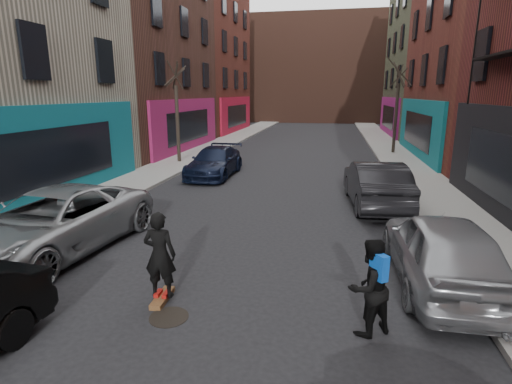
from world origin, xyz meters
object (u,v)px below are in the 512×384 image
at_px(parked_right_far, 442,249).
at_px(skateboard, 163,298).
at_px(parked_right_end, 376,184).
at_px(skateboarder, 160,255).
at_px(tree_left_far, 177,103).
at_px(pedestrian, 370,287).
at_px(parked_left_far, 53,222).
at_px(parked_left_end, 215,162).
at_px(manhole, 169,317).
at_px(tree_right_far, 397,99).

distance_m(parked_right_far, skateboard, 5.69).
relative_size(parked_right_end, skateboarder, 2.88).
distance_m(tree_left_far, pedestrian, 17.80).
height_order(parked_left_far, parked_left_end, parked_left_far).
xyz_separation_m(parked_left_end, parked_right_end, (7.05, -3.97, 0.11)).
xyz_separation_m(tree_left_far, pedestrian, (9.20, -15.02, -2.55)).
xyz_separation_m(pedestrian, manhole, (-3.42, -0.19, -0.83)).
distance_m(parked_right_far, skateboarder, 5.65).
height_order(skateboarder, manhole, skateboarder).
height_order(parked_right_far, pedestrian, pedestrian).
bearing_deg(tree_right_far, parked_right_far, -94.83).
bearing_deg(skateboarder, tree_left_far, -72.45).
distance_m(tree_right_far, parked_left_far, 21.84).
distance_m(tree_right_far, skateboarder, 21.96).
xyz_separation_m(parked_right_far, parked_right_end, (-0.75, 5.94, 0.02)).
height_order(tree_left_far, parked_right_far, tree_left_far).
xyz_separation_m(tree_right_far, parked_right_far, (-1.60, -18.93, -2.75)).
distance_m(tree_left_far, parked_right_end, 12.51).
bearing_deg(skateboard, pedestrian, -8.19).
bearing_deg(parked_left_end, pedestrian, -62.46).
xyz_separation_m(skateboard, skateboarder, (0.00, 0.00, 0.89)).
bearing_deg(pedestrian, parked_left_far, -51.68).
xyz_separation_m(parked_right_end, skateboarder, (-4.62, -7.67, 0.14)).
xyz_separation_m(parked_right_end, skateboard, (-4.62, -7.67, -0.75)).
bearing_deg(parked_left_far, skateboarder, -20.24).
xyz_separation_m(skateboarder, pedestrian, (3.78, -0.36, -0.11)).
distance_m(tree_right_far, parked_right_end, 13.48).
distance_m(parked_left_far, parked_left_end, 9.95).
bearing_deg(skateboard, parked_right_far, 15.04).
bearing_deg(parked_left_end, tree_right_far, 44.04).
xyz_separation_m(parked_right_end, manhole, (-4.26, -8.22, -0.79)).
height_order(skateboard, skateboarder, skateboarder).
relative_size(tree_right_far, skateboard, 8.50).
xyz_separation_m(parked_right_far, skateboard, (-5.37, -1.73, -0.73)).
distance_m(tree_left_far, skateboarder, 15.82).
distance_m(parked_right_end, pedestrian, 8.07).
height_order(parked_right_far, parked_right_end, parked_right_end).
relative_size(parked_left_far, pedestrian, 3.42).
bearing_deg(parked_right_end, parked_left_far, 30.70).
bearing_deg(skateboard, parked_right_end, 56.16).
bearing_deg(parked_left_far, skateboard, -20.24).
bearing_deg(parked_left_far, parked_left_end, 88.86).
bearing_deg(parked_left_far, parked_right_end, 41.38).
bearing_deg(skateboarder, parked_left_end, -80.98).
relative_size(tree_left_far, skateboarder, 3.88).
xyz_separation_m(tree_left_far, parked_right_far, (10.80, -12.93, -2.60)).
bearing_deg(parked_right_far, parked_left_end, -52.72).
relative_size(tree_right_far, parked_right_end, 1.41).
bearing_deg(parked_right_end, parked_left_end, -34.34).
bearing_deg(tree_right_far, tree_left_far, -154.18).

